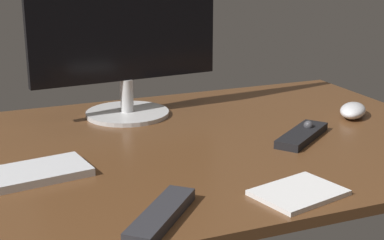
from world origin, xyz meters
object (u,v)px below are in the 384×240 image
at_px(monitor, 125,22).
at_px(notepad, 299,193).
at_px(computer_mouse, 353,110).
at_px(media_remote, 302,135).
at_px(tv_remote, 161,215).

xyz_separation_m(monitor, notepad, (0.14, -0.60, -0.23)).
distance_m(monitor, notepad, 0.66).
xyz_separation_m(computer_mouse, notepad, (-0.39, -0.36, -0.01)).
distance_m(media_remote, tv_remote, 0.51).
relative_size(monitor, computer_mouse, 4.28).
bearing_deg(notepad, computer_mouse, 43.18).
xyz_separation_m(computer_mouse, media_remote, (-0.21, -0.10, -0.01)).
distance_m(computer_mouse, notepad, 0.53).
bearing_deg(computer_mouse, media_remote, 160.11).
bearing_deg(media_remote, notepad, -160.19).
height_order(computer_mouse, media_remote, computer_mouse).
bearing_deg(monitor, notepad, -81.53).
relative_size(computer_mouse, notepad, 0.75).
relative_size(computer_mouse, tv_remote, 0.58).
relative_size(computer_mouse, media_remote, 0.61).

